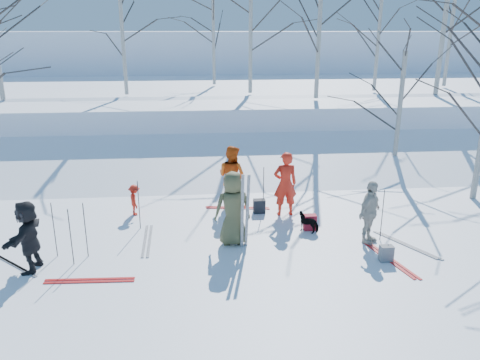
{
  "coord_description": "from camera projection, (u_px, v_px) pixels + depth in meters",
  "views": [
    {
      "loc": [
        -1.06,
        -10.23,
        5.07
      ],
      "look_at": [
        0.0,
        1.5,
        1.3
      ],
      "focal_mm": 35.0,
      "sensor_mm": 36.0,
      "label": 1
    }
  ],
  "objects": [
    {
      "name": "dog",
      "position": [
        309.0,
        222.0,
        12.32
      ],
      "size": [
        0.66,
        0.58,
        0.52
      ],
      "primitive_type": "imported",
      "rotation": [
        0.0,
        0.0,
        4.09
      ],
      "color": "black",
      "rests_on": "ground"
    },
    {
      "name": "birch_plateau_c",
      "position": [
        319.0,
        33.0,
        20.01
      ],
      "size": [
        4.48,
        4.48,
        5.54
      ],
      "primitive_type": null,
      "color": "silver",
      "rests_on": "snow_plateau"
    },
    {
      "name": "ski_pole_a",
      "position": [
        71.0,
        237.0,
        10.44
      ],
      "size": [
        0.02,
        0.02,
        1.34
      ],
      "primitive_type": "cylinder",
      "color": "black",
      "rests_on": "ground"
    },
    {
      "name": "ski_pair_b",
      "position": [
        391.0,
        260.0,
        10.81
      ],
      "size": [
        1.08,
        1.99,
        0.02
      ],
      "primitive_type": null,
      "rotation": [
        0.0,
        0.0,
        0.24
      ],
      "color": "red",
      "rests_on": "ground"
    },
    {
      "name": "birch_plateau_h",
      "position": [
        123.0,
        42.0,
        21.34
      ],
      "size": [
        3.93,
        3.93,
        4.76
      ],
      "primitive_type": null,
      "color": "silver",
      "rests_on": "snow_plateau"
    },
    {
      "name": "ski_pole_c",
      "position": [
        139.0,
        205.0,
        12.37
      ],
      "size": [
        0.02,
        0.02,
        1.34
      ],
      "primitive_type": "cylinder",
      "color": "black",
      "rests_on": "ground"
    },
    {
      "name": "backpack_red",
      "position": [
        310.0,
        222.0,
        12.43
      ],
      "size": [
        0.32,
        0.22,
        0.42
      ],
      "primitive_type": "cube",
      "color": "maroon",
      "rests_on": "ground"
    },
    {
      "name": "skier_redor_behind",
      "position": [
        232.0,
        176.0,
        13.89
      ],
      "size": [
        1.15,
        1.13,
        1.87
      ],
      "primitive_type": "imported",
      "rotation": [
        0.0,
        0.0,
        2.42
      ],
      "color": "#D04D10",
      "rests_on": "ground"
    },
    {
      "name": "birch_plateau_b",
      "position": [
        251.0,
        33.0,
        21.83
      ],
      "size": [
        4.49,
        4.49,
        5.56
      ],
      "primitive_type": null,
      "color": "silver",
      "rests_on": "snow_plateau"
    },
    {
      "name": "ski_pair_f",
      "position": [
        90.0,
        280.0,
        9.92
      ],
      "size": [
        0.35,
        1.92,
        0.02
      ],
      "primitive_type": null,
      "rotation": [
        0.0,
        0.0,
        1.53
      ],
      "color": "red",
      "rests_on": "ground"
    },
    {
      "name": "ground",
      "position": [
        246.0,
        250.0,
        11.34
      ],
      "size": [
        120.0,
        120.0,
        0.0
      ],
      "primitive_type": "plane",
      "color": "white",
      "rests_on": "ground"
    },
    {
      "name": "snow_plateau",
      "position": [
        216.0,
        104.0,
        27.16
      ],
      "size": [
        70.0,
        18.0,
        2.2
      ],
      "primitive_type": "cube",
      "color": "white",
      "rests_on": "ground"
    },
    {
      "name": "birch_plateau_d",
      "position": [
        446.0,
        7.0,
        21.03
      ],
      "size": [
        6.02,
        6.02,
        7.74
      ],
      "primitive_type": null,
      "color": "silver",
      "rests_on": "snow_plateau"
    },
    {
      "name": "skier_olive_center",
      "position": [
        233.0,
        209.0,
        11.41
      ],
      "size": [
        0.96,
        0.67,
        1.86
      ],
      "primitive_type": "imported",
      "rotation": [
        0.0,
        0.0,
        3.23
      ],
      "color": "#48492B",
      "rests_on": "ground"
    },
    {
      "name": "ski_pole_f",
      "position": [
        382.0,
        215.0,
        11.68
      ],
      "size": [
        0.02,
        0.02,
        1.34
      ],
      "primitive_type": "cylinder",
      "color": "black",
      "rests_on": "ground"
    },
    {
      "name": "skier_red_seated",
      "position": [
        135.0,
        200.0,
        13.37
      ],
      "size": [
        0.45,
        0.64,
        0.9
      ],
      "primitive_type": "imported",
      "rotation": [
        0.0,
        0.0,
        1.79
      ],
      "color": "red",
      "rests_on": "ground"
    },
    {
      "name": "backpack_grey",
      "position": [
        386.0,
        253.0,
        10.73
      ],
      "size": [
        0.3,
        0.2,
        0.38
      ],
      "primitive_type": "cube",
      "color": "slate",
      "rests_on": "ground"
    },
    {
      "name": "ski_pair_e",
      "position": [
        238.0,
        208.0,
        14.0
      ],
      "size": [
        0.7,
        1.95,
        0.02
      ],
      "primitive_type": null,
      "rotation": [
        0.0,
        0.0,
        1.44
      ],
      "color": "red",
      "rests_on": "ground"
    },
    {
      "name": "skier_red_north",
      "position": [
        285.0,
        184.0,
        13.24
      ],
      "size": [
        0.7,
        0.48,
        1.86
      ],
      "primitive_type": "imported",
      "rotation": [
        0.0,
        0.0,
        3.2
      ],
      "color": "red",
      "rests_on": "ground"
    },
    {
      "name": "upright_ski_right",
      "position": [
        247.0,
        211.0,
        11.2
      ],
      "size": [
        0.13,
        0.23,
        1.89
      ],
      "primitive_type": "cube",
      "rotation": [
        0.1,
        0.0,
        0.27
      ],
      "color": "silver",
      "rests_on": "ground"
    },
    {
      "name": "upright_ski_left",
      "position": [
        242.0,
        212.0,
        11.14
      ],
      "size": [
        0.09,
        0.16,
        1.9
      ],
      "primitive_type": "cube",
      "rotation": [
        0.07,
        0.0,
        0.11
      ],
      "color": "silver",
      "rests_on": "ground"
    },
    {
      "name": "ski_pair_c",
      "position": [
        147.0,
        240.0,
        11.81
      ],
      "size": [
        0.35,
        1.92,
        0.02
      ],
      "primitive_type": null,
      "rotation": [
        0.0,
        0.0,
        0.04
      ],
      "color": "silver",
      "rests_on": "ground"
    },
    {
      "name": "birch_plateau_a",
      "position": [
        451.0,
        29.0,
        24.54
      ],
      "size": [
        4.76,
        4.76,
        5.94
      ],
      "primitive_type": null,
      "color": "silver",
      "rests_on": "snow_plateau"
    },
    {
      "name": "birch_plateau_e",
      "position": [
        378.0,
        44.0,
        22.8
      ],
      "size": [
        3.73,
        3.73,
        4.48
      ],
      "primitive_type": null,
      "color": "silver",
      "rests_on": "snow_plateau"
    },
    {
      "name": "birch_plateau_g",
      "position": [
        214.0,
        41.0,
        25.52
      ],
      "size": [
        3.89,
        3.89,
        4.7
      ],
      "primitive_type": null,
      "color": "silver",
      "rests_on": "snow_plateau"
    },
    {
      "name": "ski_pair_d",
      "position": [
        12.0,
        263.0,
        10.65
      ],
      "size": [
        2.09,
        2.1,
        0.02
      ],
      "primitive_type": null,
      "rotation": [
        0.0,
        0.0,
        0.84
      ],
      "color": "silver",
      "rests_on": "ground"
    },
    {
      "name": "ski_pole_d",
      "position": [
        85.0,
        230.0,
        10.81
      ],
      "size": [
        0.02,
        0.02,
        1.34
      ],
      "primitive_type": "cylinder",
      "color": "black",
      "rests_on": "ground"
    },
    {
      "name": "birch_edge_e",
      "position": [
        399.0,
        113.0,
        17.04
      ],
      "size": [
        3.68,
        3.68,
        4.4
      ],
      "primitive_type": null,
      "color": "silver",
      "rests_on": "ground"
    },
    {
      "name": "ski_pole_e",
      "position": [
        54.0,
        230.0,
        10.82
      ],
      "size": [
        0.02,
        0.02,
        1.34
      ],
      "primitive_type": "cylinder",
      "color": "black",
      "rests_on": "ground"
    },
    {
      "name": "backpack_dark",
      "position": [
        259.0,
        206.0,
        13.6
      ],
      "size": [
        0.34,
        0.24,
        0.4
      ],
      "primitive_type": "cube",
      "color": "black",
      "rests_on": "ground"
    },
    {
      "name": "snow_ramp",
      "position": [
        227.0,
        165.0,
        17.93
      ],
      "size": [
        70.0,
        9.49,
        4.12
      ],
      "primitive_type": "cube",
      "rotation": [
        0.3,
        0.0,
        0.0
      ],
      "color": "white",
      "rests_on": "ground"
    },
    {
      "name": "skier_cream_east",
      "position": [
        370.0,
        212.0,
        11.5
      ],
      "size": [
        0.96,
        0.93,
        1.61
      ],
      "primitive_type": "imported",
      "rotation": [
        0.0,
        0.0,
        0.75
      ],
      "color": "beige",
      "rests_on": "ground"
    },
    {
      "name": "ski_pole_b",
      "position": [
        263.0,
        189.0,
        13.58
      ],
      "size": [
        0.02,
        0.02,
        1.34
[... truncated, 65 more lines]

